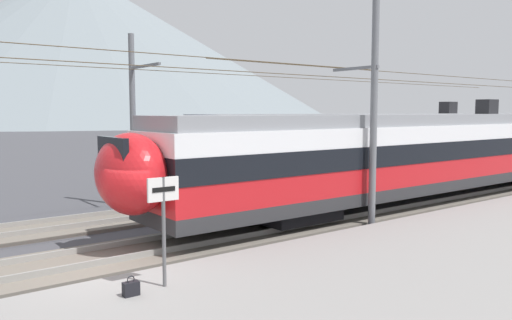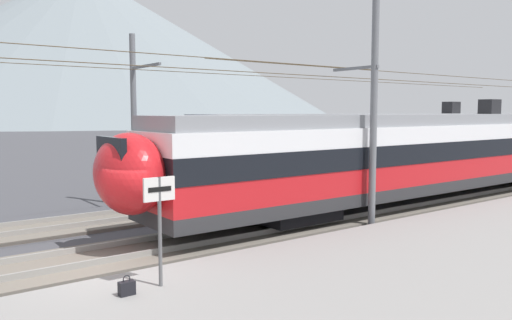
% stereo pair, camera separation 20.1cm
% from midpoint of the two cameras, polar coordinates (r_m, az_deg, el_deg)
% --- Properties ---
extents(ground_plane, '(400.00, 400.00, 0.00)m').
position_cam_midpoint_polar(ground_plane, '(12.96, -16.63, -12.64)').
color(ground_plane, '#424247').
extents(track_near, '(120.00, 3.00, 0.28)m').
position_cam_midpoint_polar(track_near, '(14.35, -18.89, -10.65)').
color(track_near, '#6B6359').
rests_on(track_near, ground).
extents(track_far, '(120.00, 3.00, 0.28)m').
position_cam_midpoint_polar(track_far, '(18.62, -23.43, -7.12)').
color(track_far, '#6B6359').
rests_on(track_far, ground).
extents(train_near_platform, '(29.03, 2.98, 4.27)m').
position_cam_midpoint_polar(train_near_platform, '(23.48, 18.39, 0.89)').
color(train_near_platform, '#2D2D30').
rests_on(train_near_platform, track_near).
extents(train_far_track, '(28.57, 2.86, 4.27)m').
position_cam_midpoint_polar(train_far_track, '(29.41, 15.44, 1.83)').
color(train_far_track, '#2D2D30').
rests_on(train_far_track, track_far).
extents(catenary_mast_mid, '(45.47, 2.03, 8.24)m').
position_cam_midpoint_polar(catenary_mast_mid, '(17.83, 12.37, 6.12)').
color(catenary_mast_mid, slate).
rests_on(catenary_mast_mid, ground).
extents(catenary_mast_far_side, '(45.47, 2.65, 7.13)m').
position_cam_midpoint_polar(catenary_mast_far_side, '(21.71, -13.58, 4.82)').
color(catenary_mast_far_side, slate).
rests_on(catenary_mast_far_side, ground).
extents(platform_sign, '(0.70, 0.08, 2.33)m').
position_cam_midpoint_polar(platform_sign, '(10.92, -10.78, -5.14)').
color(platform_sign, '#59595B').
rests_on(platform_sign, platform_slab).
extents(handbag_near_sign, '(0.32, 0.18, 0.41)m').
position_cam_midpoint_polar(handbag_near_sign, '(10.92, -14.25, -13.68)').
color(handbag_near_sign, black).
rests_on(handbag_near_sign, platform_slab).
extents(mountain_central_peak, '(192.46, 192.46, 56.35)m').
position_cam_midpoint_polar(mountain_central_peak, '(207.64, -19.21, 11.82)').
color(mountain_central_peak, slate).
rests_on(mountain_central_peak, ground).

